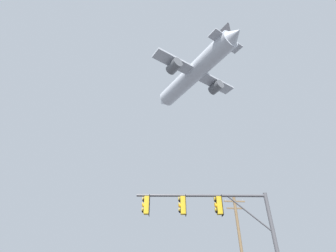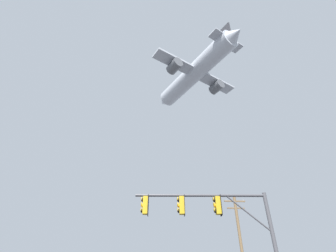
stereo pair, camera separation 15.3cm
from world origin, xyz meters
TOP-DOWN VIEW (x-y plane):
  - signal_pole_near at (3.42, 7.33)m, footprint 7.04×0.68m
  - utility_pole at (8.78, 19.31)m, footprint 2.20×0.28m
  - airplane at (7.94, 30.05)m, footprint 17.93×23.22m

SIDE VIEW (x-z plane):
  - signal_pole_near at x=3.42m, z-range 1.59..7.18m
  - utility_pole at x=8.78m, z-range 0.29..9.14m
  - airplane at x=7.94m, z-range 33.54..40.36m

